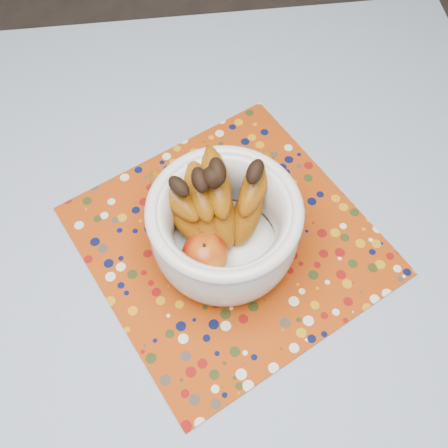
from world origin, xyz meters
name	(u,v)px	position (x,y,z in m)	size (l,w,h in m)	color
table	(167,322)	(0.00, 0.00, 0.67)	(1.20, 1.20, 0.75)	brown
tablecloth	(162,305)	(0.00, 0.00, 0.76)	(1.32, 1.32, 0.01)	slate
placemat	(229,240)	(0.12, 0.10, 0.76)	(0.43, 0.43, 0.00)	#8E3007
fruit_bowl	(220,219)	(0.10, 0.09, 0.85)	(0.27, 0.24, 0.18)	silver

